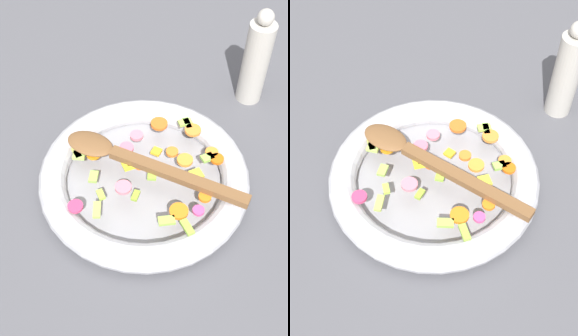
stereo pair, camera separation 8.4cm
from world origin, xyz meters
TOP-DOWN VIEW (x-y plane):
  - ground_plane at (0.00, 0.00)m, footprint 4.00×4.00m
  - skillet at (0.00, 0.00)m, footprint 0.39×0.39m
  - chopped_vegetables at (-0.01, 0.01)m, footprint 0.30×0.29m
  - wooden_spoon at (0.00, -0.02)m, footprint 0.08×0.35m
  - pepper_mill at (-0.33, 0.06)m, footprint 0.05×0.05m

SIDE VIEW (x-z plane):
  - ground_plane at x=0.00m, z-range 0.00..0.00m
  - skillet at x=0.00m, z-range 0.00..0.05m
  - chopped_vegetables at x=-0.01m, z-range 0.05..0.06m
  - wooden_spoon at x=0.00m, z-range 0.06..0.07m
  - pepper_mill at x=-0.33m, z-range -0.01..0.21m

